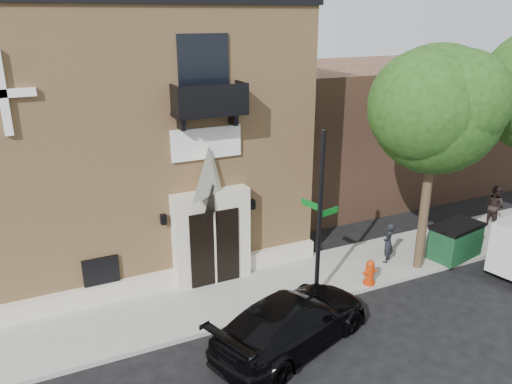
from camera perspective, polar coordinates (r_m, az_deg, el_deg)
ground at (r=15.71m, az=2.26°, el=-14.08°), size 120.00×120.00×0.00m
sidewalk at (r=17.20m, az=2.93°, el=-10.56°), size 42.00×3.00×0.15m
church at (r=20.17m, az=-15.96°, el=7.19°), size 12.20×11.01×9.30m
neighbour_building at (r=27.96m, az=15.90°, el=7.49°), size 18.00×8.00×6.40m
street_tree_left at (r=17.25m, az=20.25°, el=8.92°), size 4.97×4.38×7.77m
black_sedan at (r=14.23m, az=4.19°, el=-14.49°), size 5.56×3.71×1.49m
street_sign at (r=15.34m, az=7.28°, el=-2.84°), size 0.98×0.85×5.45m
fire_hydrant at (r=17.31m, az=12.87°, el=-8.94°), size 0.50×0.40×0.88m
dumpster at (r=20.03m, az=21.83°, el=-5.14°), size 2.16×1.48×1.30m
planter at (r=17.25m, az=-4.29°, el=-8.97°), size 0.65×0.58×0.65m
pedestrian_near at (r=18.81m, az=14.87°, el=-5.62°), size 0.66×0.61×1.51m
pedestrian_far at (r=23.53m, az=25.58°, el=-1.41°), size 0.68×0.87×1.79m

